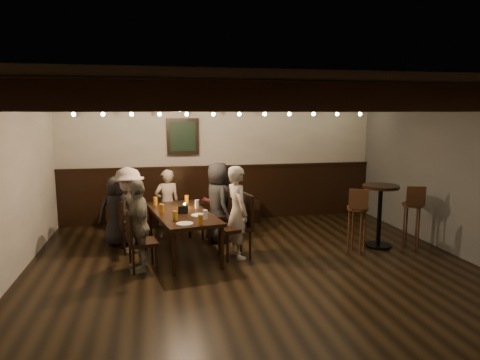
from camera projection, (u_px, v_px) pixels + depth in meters
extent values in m
plane|color=black|center=(264.00, 282.00, 5.67)|extent=(7.00, 7.00, 0.00)
plane|color=black|center=(265.00, 98.00, 5.29)|extent=(7.00, 7.00, 0.00)
plane|color=beige|center=(222.00, 162.00, 8.87)|extent=(6.50, 0.00, 6.50)
cube|color=black|center=(222.00, 193.00, 8.93)|extent=(6.50, 0.08, 1.10)
cube|color=black|center=(185.00, 213.00, 8.57)|extent=(3.00, 0.45, 0.45)
cube|color=black|center=(183.00, 136.00, 8.53)|extent=(0.62, 0.12, 0.72)
cube|color=black|center=(183.00, 137.00, 8.47)|extent=(0.50, 0.02, 0.58)
cube|color=black|center=(391.00, 97.00, 2.50)|extent=(6.50, 0.10, 0.16)
cube|color=black|center=(317.00, 102.00, 3.62)|extent=(6.50, 0.10, 0.16)
cube|color=black|center=(278.00, 105.00, 4.75)|extent=(6.50, 0.10, 0.16)
cube|color=black|center=(254.00, 106.00, 5.87)|extent=(6.50, 0.10, 0.16)
cube|color=black|center=(238.00, 107.00, 6.99)|extent=(6.50, 0.10, 0.16)
cube|color=black|center=(226.00, 108.00, 8.11)|extent=(6.50, 0.10, 0.16)
sphere|color=#FFE099|center=(74.00, 114.00, 7.57)|extent=(0.07, 0.07, 0.07)
sphere|color=#FFE099|center=(153.00, 114.00, 7.84)|extent=(0.07, 0.07, 0.07)
sphere|color=#FFE099|center=(226.00, 114.00, 8.11)|extent=(0.07, 0.07, 0.07)
sphere|color=#FFE099|center=(295.00, 114.00, 8.38)|extent=(0.07, 0.07, 0.07)
sphere|color=#FFE099|center=(360.00, 114.00, 8.65)|extent=(0.07, 0.07, 0.07)
cube|color=black|center=(182.00, 214.00, 6.68)|extent=(1.14, 1.92, 0.05)
cylinder|color=black|center=(174.00, 254.00, 5.83)|extent=(0.05, 0.05, 0.62)
cylinder|color=black|center=(150.00, 224.00, 7.37)|extent=(0.05, 0.05, 0.62)
cylinder|color=black|center=(222.00, 248.00, 6.09)|extent=(0.05, 0.05, 0.62)
cylinder|color=black|center=(190.00, 221.00, 7.64)|extent=(0.05, 0.05, 0.62)
cube|color=black|center=(133.00, 227.00, 6.86)|extent=(0.46, 0.46, 0.05)
cube|color=black|center=(121.00, 213.00, 6.76)|extent=(0.11, 0.39, 0.43)
cube|color=black|center=(143.00, 243.00, 6.04)|extent=(0.46, 0.46, 0.05)
cube|color=black|center=(129.00, 228.00, 5.94)|extent=(0.11, 0.39, 0.43)
cube|color=black|center=(215.00, 216.00, 7.38)|extent=(0.52, 0.52, 0.05)
cube|color=black|center=(226.00, 200.00, 7.42)|extent=(0.12, 0.44, 0.48)
cube|color=black|center=(235.00, 228.00, 6.56)|extent=(0.53, 0.53, 0.05)
cube|color=black|center=(247.00, 209.00, 6.59)|extent=(0.13, 0.45, 0.50)
imported|color=black|center=(116.00, 211.00, 7.17)|extent=(0.64, 0.48, 1.18)
imported|color=gray|center=(167.00, 203.00, 7.64)|extent=(0.50, 0.37, 1.23)
imported|color=#581E26|center=(218.00, 202.00, 7.85)|extent=(0.66, 0.56, 1.20)
imported|color=#AB9990|center=(129.00, 210.00, 6.80)|extent=(0.67, 0.97, 1.37)
imported|color=gray|center=(138.00, 226.00, 5.99)|extent=(0.46, 0.81, 1.30)
imported|color=black|center=(218.00, 202.00, 7.37)|extent=(0.56, 0.75, 1.38)
imported|color=#BBAD9E|center=(238.00, 212.00, 6.54)|extent=(0.43, 0.58, 1.43)
cylinder|color=#BF7219|center=(155.00, 201.00, 7.20)|extent=(0.07, 0.07, 0.14)
cylinder|color=#BF7219|center=(187.00, 199.00, 7.35)|extent=(0.07, 0.07, 0.14)
cylinder|color=#BF7219|center=(162.00, 208.00, 6.64)|extent=(0.07, 0.07, 0.14)
cylinder|color=silver|center=(197.00, 204.00, 6.96)|extent=(0.07, 0.07, 0.14)
cylinder|color=#BF7219|center=(175.00, 216.00, 6.17)|extent=(0.07, 0.07, 0.14)
cylinder|color=silver|center=(205.00, 215.00, 6.24)|extent=(0.07, 0.07, 0.14)
cylinder|color=#BF7219|center=(200.00, 220.00, 5.95)|extent=(0.07, 0.07, 0.14)
cylinder|color=white|center=(185.00, 224.00, 5.98)|extent=(0.24, 0.24, 0.01)
cylinder|color=white|center=(199.00, 215.00, 6.47)|extent=(0.24, 0.24, 0.01)
cube|color=black|center=(183.00, 209.00, 6.62)|extent=(0.15, 0.10, 0.12)
cylinder|color=beige|center=(185.00, 206.00, 6.99)|extent=(0.05, 0.05, 0.05)
cylinder|color=black|center=(378.00, 245.00, 7.16)|extent=(0.43, 0.43, 0.04)
cylinder|color=black|center=(379.00, 217.00, 7.08)|extent=(0.07, 0.07, 0.98)
cylinder|color=black|center=(381.00, 187.00, 7.00)|extent=(0.59, 0.59, 0.05)
cylinder|color=#382511|center=(358.00, 208.00, 6.76)|extent=(0.33, 0.33, 0.05)
cube|color=#382511|center=(359.00, 199.00, 6.58)|extent=(0.28, 0.15, 0.31)
cylinder|color=#382511|center=(413.00, 205.00, 7.00)|extent=(0.33, 0.33, 0.05)
cube|color=#382511|center=(416.00, 196.00, 6.82)|extent=(0.29, 0.12, 0.31)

